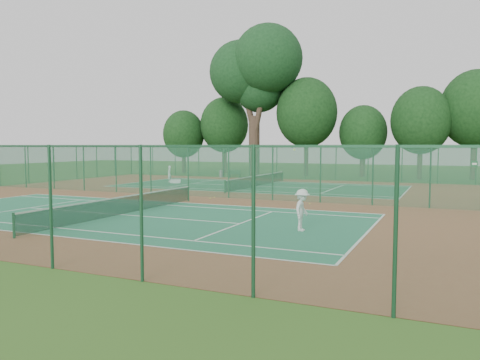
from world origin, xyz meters
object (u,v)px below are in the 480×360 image
at_px(player_near, 302,210).
at_px(trash_bin, 221,174).
at_px(player_far, 169,174).
at_px(big_tree, 256,70).
at_px(bench, 235,174).
at_px(kit_bag, 175,181).

bearing_deg(player_near, trash_bin, 32.35).
bearing_deg(player_far, big_tree, 141.82).
height_order(player_near, player_far, player_near).
relative_size(bench, big_tree, 0.08).
height_order(trash_bin, big_tree, big_tree).
relative_size(player_far, trash_bin, 1.89).
distance_m(player_far, big_tree, 17.13).
relative_size(player_far, bench, 1.11).
distance_m(player_near, kit_bag, 25.40).
bearing_deg(player_near, bench, 29.88).
height_order(player_near, kit_bag, player_near).
distance_m(kit_bag, big_tree, 17.93).
bearing_deg(big_tree, player_near, -64.70).
distance_m(bench, big_tree, 12.44).
height_order(kit_bag, big_tree, big_tree).
height_order(player_near, trash_bin, player_near).
relative_size(trash_bin, kit_bag, 0.89).
bearing_deg(trash_bin, big_tree, 64.04).
xyz_separation_m(player_near, trash_bin, (-17.17, 27.13, -0.46)).
relative_size(player_near, player_far, 1.11).
bearing_deg(kit_bag, trash_bin, 67.02).
bearing_deg(bench, trash_bin, 161.14).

